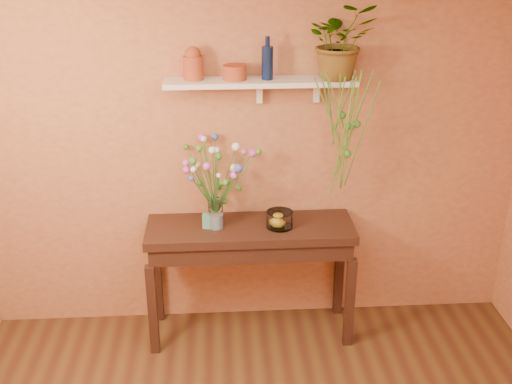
{
  "coord_description": "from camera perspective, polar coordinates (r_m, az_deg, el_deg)",
  "views": [
    {
      "loc": [
        -0.24,
        -2.26,
        2.89
      ],
      "look_at": [
        0.0,
        1.55,
        1.25
      ],
      "focal_mm": 43.54,
      "sensor_mm": 36.0,
      "label": 1
    }
  ],
  "objects": [
    {
      "name": "glass_bowl",
      "position": [
        4.43,
        2.18,
        -2.58
      ],
      "size": [
        0.19,
        0.19,
        0.12
      ],
      "color": "white",
      "rests_on": "sideboard"
    },
    {
      "name": "sideboard",
      "position": [
        4.53,
        -0.53,
        -4.6
      ],
      "size": [
        1.49,
        0.48,
        0.91
      ],
      "color": "#382017",
      "rests_on": "ground"
    },
    {
      "name": "lemon",
      "position": [
        4.44,
        2.04,
        -2.68
      ],
      "size": [
        0.08,
        0.08,
        0.08
      ],
      "primitive_type": "sphere",
      "color": "yellow",
      "rests_on": "glass_bowl"
    },
    {
      "name": "terracotta_pot",
      "position": [
        4.23,
        -1.97,
        10.93
      ],
      "size": [
        0.17,
        0.17,
        0.1
      ],
      "primitive_type": "cylinder",
      "rotation": [
        0.0,
        0.0,
        0.05
      ],
      "color": "#A13F2B",
      "rests_on": "wall_shelf"
    },
    {
      "name": "bouquet",
      "position": [
        4.28,
        -3.58,
        2.31
      ],
      "size": [
        0.55,
        0.52,
        0.54
      ],
      "color": "#386B28",
      "rests_on": "glass_vase"
    },
    {
      "name": "wall_shelf",
      "position": [
        4.26,
        0.54,
        10.02
      ],
      "size": [
        1.3,
        0.24,
        0.19
      ],
      "color": "white",
      "rests_on": "room"
    },
    {
      "name": "plant_fronds",
      "position": [
        4.25,
        8.32,
        5.96
      ],
      "size": [
        0.43,
        0.39,
        0.91
      ],
      "color": "#3D7B2B",
      "rests_on": "wall_shelf"
    },
    {
      "name": "blue_bottle",
      "position": [
        4.22,
        1.05,
        11.85
      ],
      "size": [
        0.08,
        0.08,
        0.29
      ],
      "color": "#0A1638",
      "rests_on": "wall_shelf"
    },
    {
      "name": "carton",
      "position": [
        4.42,
        -4.54,
        -2.66
      ],
      "size": [
        0.06,
        0.05,
        0.11
      ],
      "primitive_type": "cube",
      "rotation": [
        0.0,
        0.0,
        -0.26
      ],
      "color": "teal",
      "rests_on": "sideboard"
    },
    {
      "name": "spider_plant",
      "position": [
        4.26,
        7.79,
        13.58
      ],
      "size": [
        0.49,
        0.43,
        0.5
      ],
      "primitive_type": "imported",
      "rotation": [
        0.0,
        0.0,
        0.09
      ],
      "color": "#3D7B2B",
      "rests_on": "wall_shelf"
    },
    {
      "name": "terracotta_jug",
      "position": [
        4.23,
        -5.8,
        11.63
      ],
      "size": [
        0.16,
        0.16,
        0.22
      ],
      "color": "#A13F2B",
      "rests_on": "wall_shelf"
    },
    {
      "name": "glass_vase",
      "position": [
        4.41,
        -3.71,
        -2.18
      ],
      "size": [
        0.11,
        0.11,
        0.22
      ],
      "color": "white",
      "rests_on": "sideboard"
    },
    {
      "name": "room",
      "position": [
        2.74,
        2.12,
        -10.9
      ],
      "size": [
        4.04,
        4.04,
        2.7
      ],
      "color": "#523518",
      "rests_on": "ground"
    }
  ]
}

